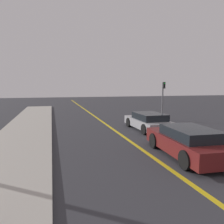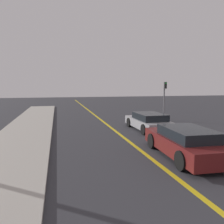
# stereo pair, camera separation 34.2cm
# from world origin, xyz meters

# --- Properties ---
(road_center_line) EXTENTS (0.20, 60.00, 0.01)m
(road_center_line) POSITION_xyz_m (0.00, 18.00, 0.00)
(road_center_line) COLOR gold
(road_center_line) RESTS_ON ground_plane
(sidewalk_left) EXTENTS (3.19, 33.34, 0.14)m
(sidewalk_left) POSITION_xyz_m (-5.68, 16.67, 0.07)
(sidewalk_left) COLOR #ADA89E
(sidewalk_left) RESTS_ON ground_plane
(car_near_right_lane) EXTENTS (2.18, 4.64, 1.25)m
(car_near_right_lane) POSITION_xyz_m (1.47, 9.23, 0.63)
(car_near_right_lane) COLOR maroon
(car_near_right_lane) RESTS_ON ground_plane
(car_ahead_center) EXTENTS (2.01, 4.44, 1.16)m
(car_ahead_center) POSITION_xyz_m (2.27, 14.84, 0.58)
(car_ahead_center) COLOR #9E9EA3
(car_ahead_center) RESTS_ON ground_plane
(traffic_light) EXTENTS (0.18, 0.40, 3.30)m
(traffic_light) POSITION_xyz_m (5.19, 18.29, 2.07)
(traffic_light) COLOR slate
(traffic_light) RESTS_ON ground_plane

